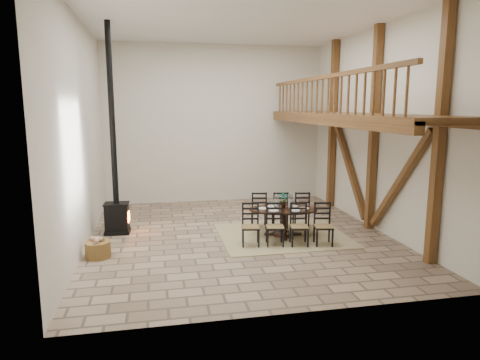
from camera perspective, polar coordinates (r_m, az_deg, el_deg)
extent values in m
plane|color=tan|center=(10.40, -0.05, -7.42)|extent=(8.00, 8.00, 0.00)
cube|color=silver|center=(13.88, -3.32, 7.43)|extent=(7.00, 0.02, 5.00)
cube|color=silver|center=(6.08, 7.38, 4.23)|extent=(7.00, 0.02, 5.00)
cube|color=silver|center=(9.87, -20.50, 5.83)|extent=(0.02, 8.00, 5.00)
cube|color=silver|center=(11.17, 17.96, 6.37)|extent=(0.02, 8.00, 5.00)
cube|color=white|center=(10.11, -0.06, 20.77)|extent=(7.00, 8.00, 0.02)
cube|color=brown|center=(9.00, 25.06, 5.19)|extent=(0.18, 0.18, 5.00)
cube|color=brown|center=(11.11, 17.41, 6.38)|extent=(0.18, 0.18, 5.00)
cube|color=brown|center=(13.36, 12.25, 7.12)|extent=(0.18, 0.18, 5.00)
cube|color=brown|center=(10.16, 20.46, -0.33)|extent=(0.14, 2.16, 2.54)
cube|color=brown|center=(12.32, 14.38, 1.68)|extent=(0.14, 2.16, 2.54)
cube|color=brown|center=(11.10, 17.50, 7.93)|extent=(0.20, 7.80, 0.20)
cube|color=brown|center=(10.79, 14.31, 8.30)|extent=(1.60, 7.80, 0.12)
cube|color=brown|center=(10.51, 10.81, 7.85)|extent=(0.18, 7.80, 0.22)
cube|color=brown|center=(10.52, 10.99, 13.30)|extent=(0.09, 7.60, 0.09)
cube|color=brown|center=(10.51, 10.91, 11.01)|extent=(0.06, 7.60, 0.86)
cube|color=tan|center=(10.42, 5.75, -7.37)|extent=(3.00, 2.50, 0.02)
ellipsoid|color=black|center=(10.25, 5.81, -3.91)|extent=(1.79, 1.27, 0.04)
cylinder|color=black|center=(10.33, 5.78, -5.73)|extent=(0.16, 0.16, 0.60)
cylinder|color=black|center=(10.41, 5.75, -7.16)|extent=(0.51, 0.51, 0.06)
cube|color=olive|center=(9.54, 1.42, -6.28)|extent=(0.46, 0.44, 0.04)
cube|color=black|center=(9.61, 1.42, -7.58)|extent=(0.44, 0.44, 0.42)
cube|color=black|center=(9.64, 1.39, -4.56)|extent=(0.34, 0.10, 0.54)
cube|color=olive|center=(9.58, 4.68, -6.24)|extent=(0.46, 0.44, 0.04)
cube|color=black|center=(9.65, 4.66, -7.54)|extent=(0.44, 0.44, 0.42)
cube|color=black|center=(9.68, 4.60, -4.54)|extent=(0.34, 0.10, 0.54)
cube|color=olive|center=(9.65, 7.90, -6.19)|extent=(0.46, 0.44, 0.04)
cube|color=black|center=(9.71, 7.87, -7.48)|extent=(0.44, 0.44, 0.42)
cube|color=black|center=(9.75, 7.78, -4.49)|extent=(0.34, 0.10, 0.54)
cube|color=olive|center=(9.75, 11.07, -6.12)|extent=(0.46, 0.44, 0.04)
cube|color=black|center=(9.81, 11.02, -7.39)|extent=(0.44, 0.44, 0.42)
cube|color=black|center=(9.84, 10.91, -4.44)|extent=(0.34, 0.10, 0.54)
cube|color=olive|center=(10.95, 2.52, -4.16)|extent=(0.46, 0.44, 0.04)
cube|color=black|center=(11.01, 2.51, -5.31)|extent=(0.44, 0.44, 0.42)
cube|color=black|center=(10.72, 2.59, -3.09)|extent=(0.34, 0.10, 0.54)
cube|color=olive|center=(11.00, 5.34, -4.14)|extent=(0.46, 0.44, 0.04)
cube|color=black|center=(11.05, 5.32, -5.28)|extent=(0.44, 0.44, 0.42)
cube|color=black|center=(10.77, 5.47, -3.06)|extent=(0.34, 0.10, 0.54)
cube|color=olive|center=(11.07, 8.14, -4.10)|extent=(0.46, 0.44, 0.04)
cube|color=black|center=(11.13, 8.11, -5.24)|extent=(0.44, 0.44, 0.42)
cube|color=black|center=(10.85, 8.31, -3.03)|extent=(0.34, 0.10, 0.54)
cube|color=white|center=(10.24, 5.81, -3.77)|extent=(1.36, 0.85, 0.01)
cube|color=white|center=(10.22, 5.82, -3.31)|extent=(0.85, 0.41, 0.18)
cylinder|color=white|center=(10.19, 4.92, -2.88)|extent=(0.12, 0.12, 0.34)
cylinder|color=white|center=(10.22, 6.73, -2.87)|extent=(0.12, 0.12, 0.34)
cylinder|color=white|center=(10.21, 4.91, -3.37)|extent=(0.06, 0.06, 0.16)
cylinder|color=white|center=(10.24, 6.72, -3.36)|extent=(0.06, 0.06, 0.16)
imported|color=#4C723F|center=(10.24, 5.80, -2.71)|extent=(0.22, 0.17, 0.38)
cube|color=black|center=(10.99, -15.99, -6.61)|extent=(0.62, 0.49, 0.09)
cube|color=black|center=(10.89, -16.08, -4.77)|extent=(0.57, 0.44, 0.63)
cube|color=#FF590C|center=(10.85, -14.61, -4.76)|extent=(0.04, 0.25, 0.25)
cube|color=black|center=(10.81, -16.16, -3.05)|extent=(0.61, 0.48, 0.04)
cylinder|color=black|center=(10.56, -16.72, 8.33)|extent=(0.14, 0.14, 4.24)
cylinder|color=brown|center=(9.39, -18.41, -8.78)|extent=(0.52, 0.52, 0.34)
cube|color=tan|center=(9.32, -18.48, -7.56)|extent=(0.28, 0.28, 0.10)
cube|color=tan|center=(11.27, -16.44, -5.89)|extent=(0.36, 0.29, 0.21)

